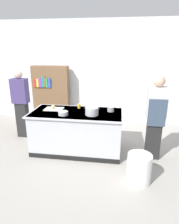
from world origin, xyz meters
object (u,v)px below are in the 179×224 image
(person_chef, at_px, (155,116))
(person_guest, at_px, (21,102))
(juice_cup, at_px, (79,106))
(trash_bin, at_px, (139,168))
(bookshelf, at_px, (51,94))
(stock_pot, at_px, (92,111))
(mixing_bowl, at_px, (63,113))
(sauce_pan, at_px, (111,109))
(onion, at_px, (53,107))

(person_chef, distance_m, person_guest, 3.20)
(juice_cup, xyz_separation_m, trash_bin, (1.26, -1.22, -0.69))
(bookshelf, bearing_deg, trash_bin, -48.16)
(stock_pot, xyz_separation_m, bookshelf, (-1.53, 1.93, -0.13))
(mixing_bowl, height_order, person_guest, person_guest)
(stock_pot, height_order, sauce_pan, stock_pot)
(sauce_pan, relative_size, bookshelf, 0.12)
(onion, xyz_separation_m, sauce_pan, (1.27, 0.05, -0.01))
(trash_bin, xyz_separation_m, bookshelf, (-2.45, 2.73, 0.60))
(onion, relative_size, trash_bin, 0.17)
(trash_bin, height_order, person_guest, person_guest)
(person_chef, bearing_deg, bookshelf, 71.58)
(person_chef, bearing_deg, onion, 100.79)
(sauce_pan, bearing_deg, person_guest, 170.22)
(sauce_pan, bearing_deg, trash_bin, -63.09)
(trash_bin, bearing_deg, juice_cup, 136.07)
(sauce_pan, bearing_deg, juice_cup, 169.60)
(juice_cup, bearing_deg, person_chef, -12.58)
(onion, relative_size, stock_pot, 0.26)
(onion, bearing_deg, mixing_bowl, -45.86)
(juice_cup, bearing_deg, trash_bin, -43.93)
(trash_bin, bearing_deg, sauce_pan, 116.91)
(person_guest, relative_size, bookshelf, 1.01)
(trash_bin, xyz_separation_m, person_chef, (0.35, 0.86, 0.66))
(person_guest, bearing_deg, person_chef, 74.27)
(trash_bin, distance_m, person_chef, 1.13)
(trash_bin, bearing_deg, mixing_bowl, 154.85)
(stock_pot, height_order, juice_cup, stock_pot)
(bookshelf, bearing_deg, onion, -69.67)
(bookshelf, bearing_deg, person_chef, -33.88)
(sauce_pan, relative_size, person_guest, 0.12)
(onion, relative_size, mixing_bowl, 0.44)
(mixing_bowl, xyz_separation_m, bookshelf, (-0.95, 2.03, -0.09))
(juice_cup, bearing_deg, sauce_pan, -10.40)
(mixing_bowl, height_order, person_chef, person_chef)
(person_guest, bearing_deg, stock_pot, 65.62)
(sauce_pan, height_order, trash_bin, sauce_pan)
(onion, bearing_deg, trash_bin, -29.64)
(mixing_bowl, bearing_deg, person_guest, 149.37)
(onion, height_order, mixing_bowl, onion)
(onion, xyz_separation_m, juice_cup, (0.55, 0.18, -0.01))
(mixing_bowl, relative_size, juice_cup, 1.98)
(onion, xyz_separation_m, trash_bin, (1.82, -1.03, -0.71))
(stock_pot, bearing_deg, onion, 165.36)
(juice_cup, bearing_deg, bookshelf, 127.99)
(onion, height_order, person_chef, person_chef)
(stock_pot, xyz_separation_m, juice_cup, (-0.34, 0.42, -0.03))
(stock_pot, relative_size, person_chef, 0.19)
(sauce_pan, xyz_separation_m, person_chef, (0.90, -0.23, -0.04))
(stock_pot, height_order, bookshelf, bookshelf)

